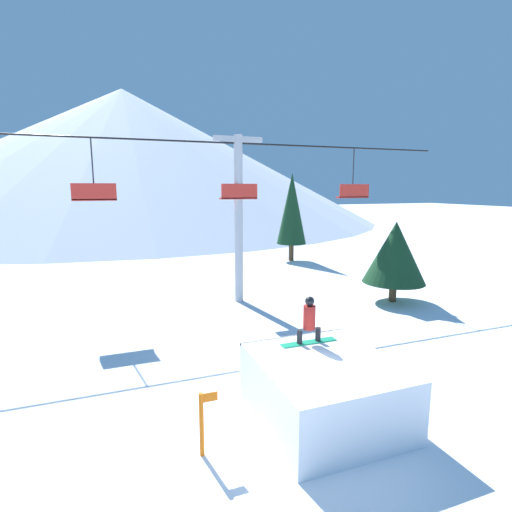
% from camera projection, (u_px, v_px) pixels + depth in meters
% --- Properties ---
extents(ground_plane, '(220.00, 220.00, 0.00)m').
position_uv_depth(ground_plane, '(299.00, 449.00, 8.76)').
color(ground_plane, white).
extents(mountain_ridge, '(84.69, 84.69, 22.18)m').
position_uv_depth(mountain_ridge, '(125.00, 156.00, 69.25)').
color(mountain_ridge, silver).
rests_on(mountain_ridge, ground_plane).
extents(snow_ramp, '(3.18, 3.56, 1.54)m').
position_uv_depth(snow_ramp, '(324.00, 390.00, 9.80)').
color(snow_ramp, white).
rests_on(snow_ramp, ground_plane).
extents(snowboarder, '(1.58, 0.32, 1.29)m').
position_uv_depth(snowboarder, '(309.00, 320.00, 10.65)').
color(snowboarder, '#1E9E6B').
rests_on(snowboarder, snow_ramp).
extents(chairlift, '(22.92, 0.44, 8.15)m').
position_uv_depth(chairlift, '(239.00, 204.00, 19.40)').
color(chairlift, '#B2B2B7').
rests_on(chairlift, ground_plane).
extents(pine_tree_near, '(3.05, 3.05, 4.05)m').
position_uv_depth(pine_tree_near, '(395.00, 252.00, 19.74)').
color(pine_tree_near, '#4C3823').
rests_on(pine_tree_near, ground_plane).
extents(pine_tree_far, '(2.27, 2.27, 6.79)m').
position_uv_depth(pine_tree_far, '(292.00, 209.00, 30.74)').
color(pine_tree_far, '#4C3823').
rests_on(pine_tree_far, ground_plane).
extents(trail_marker, '(0.41, 0.10, 1.43)m').
position_uv_depth(trail_marker, '(202.00, 422.00, 8.45)').
color(trail_marker, orange).
rests_on(trail_marker, ground_plane).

